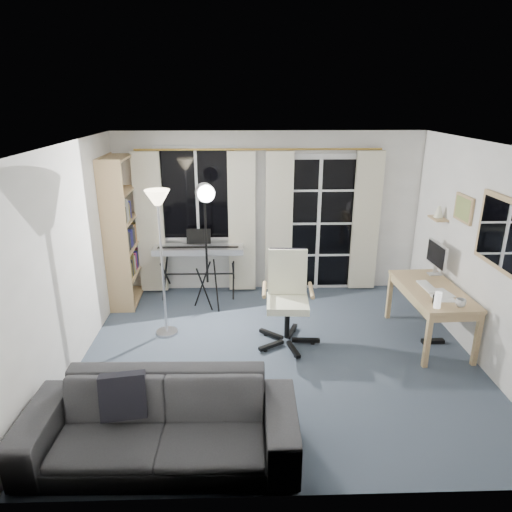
{
  "coord_description": "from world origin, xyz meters",
  "views": [
    {
      "loc": [
        -0.39,
        -4.64,
        2.85
      ],
      "look_at": [
        -0.24,
        0.35,
        1.1
      ],
      "focal_mm": 32.0,
      "sensor_mm": 36.0,
      "label": 1
    }
  ],
  "objects_px": {
    "bookshelf": "(120,234)",
    "monitor": "(437,256)",
    "office_chair": "(287,289)",
    "sofa": "(160,412)",
    "mug": "(461,302)",
    "desk": "(432,295)",
    "studio_light": "(206,208)",
    "keyboard_piano": "(199,251)",
    "torchiere_lamp": "(159,220)"
  },
  "relations": [
    {
      "from": "bookshelf",
      "to": "monitor",
      "type": "xyz_separation_m",
      "value": [
        4.2,
        -0.87,
        -0.06
      ]
    },
    {
      "from": "office_chair",
      "to": "sofa",
      "type": "distance_m",
      "value": 2.3
    },
    {
      "from": "bookshelf",
      "to": "mug",
      "type": "xyz_separation_m",
      "value": [
        4.11,
        -1.82,
        -0.26
      ]
    },
    {
      "from": "desk",
      "to": "mug",
      "type": "distance_m",
      "value": 0.53
    },
    {
      "from": "studio_light",
      "to": "mug",
      "type": "bearing_deg",
      "value": -41.08
    },
    {
      "from": "studio_light",
      "to": "mug",
      "type": "relative_size",
      "value": 16.46
    },
    {
      "from": "keyboard_piano",
      "to": "monitor",
      "type": "height_order",
      "value": "monitor"
    },
    {
      "from": "torchiere_lamp",
      "to": "studio_light",
      "type": "height_order",
      "value": "torchiere_lamp"
    },
    {
      "from": "bookshelf",
      "to": "torchiere_lamp",
      "type": "distance_m",
      "value": 1.4
    },
    {
      "from": "office_chair",
      "to": "desk",
      "type": "height_order",
      "value": "office_chair"
    },
    {
      "from": "desk",
      "to": "bookshelf",
      "type": "bearing_deg",
      "value": 159.52
    },
    {
      "from": "studio_light",
      "to": "monitor",
      "type": "xyz_separation_m",
      "value": [
        2.95,
        -0.43,
        -0.54
      ]
    },
    {
      "from": "keyboard_piano",
      "to": "sofa",
      "type": "xyz_separation_m",
      "value": [
        -0.04,
        -3.25,
        -0.29
      ]
    },
    {
      "from": "studio_light",
      "to": "office_chair",
      "type": "relative_size",
      "value": 1.63
    },
    {
      "from": "bookshelf",
      "to": "keyboard_piano",
      "type": "relative_size",
      "value": 1.6
    },
    {
      "from": "monitor",
      "to": "desk",
      "type": "bearing_deg",
      "value": -115.89
    },
    {
      "from": "bookshelf",
      "to": "mug",
      "type": "relative_size",
      "value": 18.85
    },
    {
      "from": "torchiere_lamp",
      "to": "office_chair",
      "type": "height_order",
      "value": "torchiere_lamp"
    },
    {
      "from": "mug",
      "to": "office_chair",
      "type": "bearing_deg",
      "value": 162.59
    },
    {
      "from": "torchiere_lamp",
      "to": "monitor",
      "type": "height_order",
      "value": "torchiere_lamp"
    },
    {
      "from": "keyboard_piano",
      "to": "studio_light",
      "type": "relative_size",
      "value": 0.71
    },
    {
      "from": "desk",
      "to": "sofa",
      "type": "distance_m",
      "value": 3.5
    },
    {
      "from": "bookshelf",
      "to": "torchiere_lamp",
      "type": "bearing_deg",
      "value": -56.19
    },
    {
      "from": "torchiere_lamp",
      "to": "mug",
      "type": "height_order",
      "value": "torchiere_lamp"
    },
    {
      "from": "sofa",
      "to": "office_chair",
      "type": "bearing_deg",
      "value": 58.91
    },
    {
      "from": "bookshelf",
      "to": "sofa",
      "type": "height_order",
      "value": "bookshelf"
    },
    {
      "from": "bookshelf",
      "to": "mug",
      "type": "bearing_deg",
      "value": -25.43
    },
    {
      "from": "office_chair",
      "to": "monitor",
      "type": "xyz_separation_m",
      "value": [
        1.93,
        0.37,
        0.28
      ]
    },
    {
      "from": "studio_light",
      "to": "desk",
      "type": "bearing_deg",
      "value": -33.0
    },
    {
      "from": "sofa",
      "to": "monitor",
      "type": "bearing_deg",
      "value": 37.36
    },
    {
      "from": "desk",
      "to": "monitor",
      "type": "relative_size",
      "value": 2.64
    },
    {
      "from": "desk",
      "to": "monitor",
      "type": "xyz_separation_m",
      "value": [
        0.2,
        0.45,
        0.34
      ]
    },
    {
      "from": "torchiere_lamp",
      "to": "desk",
      "type": "distance_m",
      "value": 3.38
    },
    {
      "from": "bookshelf",
      "to": "studio_light",
      "type": "height_order",
      "value": "bookshelf"
    },
    {
      "from": "desk",
      "to": "sofa",
      "type": "bearing_deg",
      "value": -150.19
    },
    {
      "from": "desk",
      "to": "keyboard_piano",
      "type": "bearing_deg",
      "value": 152.24
    },
    {
      "from": "desk",
      "to": "mug",
      "type": "relative_size",
      "value": 11.6
    },
    {
      "from": "desk",
      "to": "sofa",
      "type": "relative_size",
      "value": 0.58
    },
    {
      "from": "office_chair",
      "to": "sofa",
      "type": "xyz_separation_m",
      "value": [
        -1.22,
        -1.93,
        -0.23
      ]
    },
    {
      "from": "sofa",
      "to": "mug",
      "type": "bearing_deg",
      "value": 25.1
    },
    {
      "from": "office_chair",
      "to": "studio_light",
      "type": "bearing_deg",
      "value": 145.08
    },
    {
      "from": "keyboard_piano",
      "to": "mug",
      "type": "xyz_separation_m",
      "value": [
        3.02,
        -1.89,
        0.02
      ]
    },
    {
      "from": "bookshelf",
      "to": "office_chair",
      "type": "height_order",
      "value": "bookshelf"
    },
    {
      "from": "torchiere_lamp",
      "to": "desk",
      "type": "relative_size",
      "value": 1.42
    },
    {
      "from": "keyboard_piano",
      "to": "monitor",
      "type": "bearing_deg",
      "value": -16.43
    },
    {
      "from": "office_chair",
      "to": "bookshelf",
      "type": "bearing_deg",
      "value": 154.93
    },
    {
      "from": "bookshelf",
      "to": "keyboard_piano",
      "type": "height_order",
      "value": "bookshelf"
    },
    {
      "from": "mug",
      "to": "monitor",
      "type": "bearing_deg",
      "value": 84.18
    },
    {
      "from": "desk",
      "to": "monitor",
      "type": "height_order",
      "value": "monitor"
    },
    {
      "from": "office_chair",
      "to": "sofa",
      "type": "relative_size",
      "value": 0.5
    }
  ]
}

